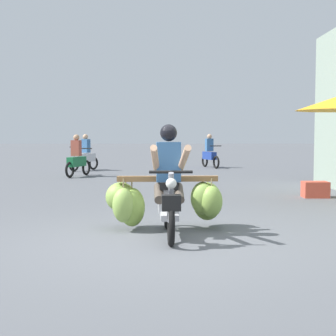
# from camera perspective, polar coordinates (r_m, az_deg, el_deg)

# --- Properties ---
(ground_plane) EXTENTS (120.00, 120.00, 0.00)m
(ground_plane) POSITION_cam_1_polar(r_m,az_deg,el_deg) (6.75, -1.33, -8.51)
(ground_plane) COLOR #56595E
(motorbike_main_loaded) EXTENTS (1.84, 1.86, 1.58)m
(motorbike_main_loaded) POSITION_cam_1_polar(r_m,az_deg,el_deg) (7.48, -0.36, -3.30)
(motorbike_main_loaded) COLOR black
(motorbike_main_loaded) RESTS_ON ground
(motorbike_distant_ahead_left) EXTENTS (0.73, 1.55, 1.40)m
(motorbike_distant_ahead_left) POSITION_cam_1_polar(r_m,az_deg,el_deg) (17.04, -10.20, 0.94)
(motorbike_distant_ahead_left) COLOR black
(motorbike_distant_ahead_left) RESTS_ON ground
(motorbike_distant_ahead_right) EXTENTS (0.97, 1.40, 1.40)m
(motorbike_distant_ahead_right) POSITION_cam_1_polar(r_m,az_deg,el_deg) (19.73, -9.31, 1.36)
(motorbike_distant_ahead_right) COLOR black
(motorbike_distant_ahead_right) RESTS_ON ground
(motorbike_distant_far_ahead) EXTENTS (0.72, 1.55, 1.40)m
(motorbike_distant_far_ahead) POSITION_cam_1_polar(r_m,az_deg,el_deg) (21.16, 4.71, 1.58)
(motorbike_distant_far_ahead) COLOR black
(motorbike_distant_far_ahead) RESTS_ON ground
(produce_crate) EXTENTS (0.56, 0.40, 0.36)m
(produce_crate) POSITION_cam_1_polar(r_m,az_deg,el_deg) (11.91, 16.24, -2.34)
(produce_crate) COLOR #CC4C38
(produce_crate) RESTS_ON ground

